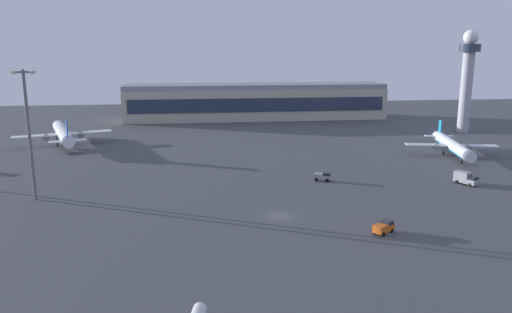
% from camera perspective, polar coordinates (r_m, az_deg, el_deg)
% --- Properties ---
extents(ground_plane, '(416.00, 416.00, 0.00)m').
position_cam_1_polar(ground_plane, '(98.30, 2.76, -6.96)').
color(ground_plane, '#424449').
extents(terminal_building, '(121.13, 22.40, 16.40)m').
position_cam_1_polar(terminal_building, '(232.35, -0.04, 6.43)').
color(terminal_building, '#B2AD99').
rests_on(terminal_building, ground).
extents(control_tower, '(8.00, 8.00, 39.73)m').
position_cam_1_polar(control_tower, '(210.03, 23.46, 8.82)').
color(control_tower, '#A8A8B2').
rests_on(control_tower, ground).
extents(airplane_far_stand, '(27.73, 35.39, 9.16)m').
position_cam_1_polar(airplane_far_stand, '(162.67, 21.89, 1.24)').
color(airplane_far_stand, silver).
rests_on(airplane_far_stand, ground).
extents(airplane_terminal_side, '(31.88, 40.51, 10.70)m').
position_cam_1_polar(airplane_terminal_side, '(181.18, -21.62, 2.52)').
color(airplane_terminal_side, white).
rests_on(airplane_terminal_side, ground).
extents(catering_truck, '(4.72, 6.09, 3.05)m').
position_cam_1_polar(catering_truck, '(130.64, 23.28, -2.33)').
color(catering_truck, gray).
rests_on(catering_truck, ground).
extents(baggage_tractor, '(4.52, 3.97, 2.25)m').
position_cam_1_polar(baggage_tractor, '(91.95, 14.69, -7.99)').
color(baggage_tractor, '#D85919').
rests_on(baggage_tractor, ground).
extents(maintenance_van, '(4.58, 3.44, 2.25)m').
position_cam_1_polar(maintenance_van, '(124.35, 7.83, -2.31)').
color(maintenance_van, gray).
rests_on(maintenance_van, ground).
extents(apron_light_central, '(4.80, 0.90, 28.48)m').
position_cam_1_polar(apron_light_central, '(115.66, -25.02, 3.07)').
color(apron_light_central, slate).
rests_on(apron_light_central, ground).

